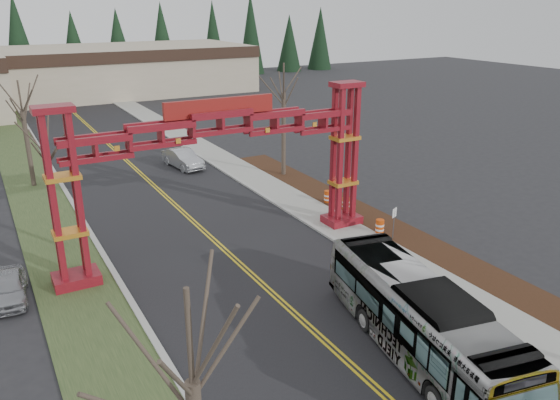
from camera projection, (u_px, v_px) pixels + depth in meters
road at (183, 212)px, 36.48m from camera, size 12.00×110.00×0.02m
lane_line_left at (181, 212)px, 36.42m from camera, size 0.12×100.00×0.01m
lane_line_right at (184, 211)px, 36.53m from camera, size 0.12×100.00×0.01m
curb_right at (264, 196)px, 39.30m from camera, size 0.30×110.00×0.15m
sidewalk_right at (281, 193)px, 39.97m from camera, size 2.60×110.00×0.14m
landscape_strip at (463, 266)px, 28.87m from camera, size 2.60×50.00×0.12m
grass_median at (56, 235)px, 32.78m from camera, size 4.00×110.00×0.08m
curb_left at (88, 228)px, 33.62m from camera, size 0.30×110.00×0.15m
gateway_arch at (221, 148)px, 28.72m from camera, size 18.20×1.60×8.90m
retail_building_east at (121, 69)px, 84.97m from camera, size 38.00×20.30×7.00m
conifer_treeline at (41, 47)px, 89.34m from camera, size 116.10×5.60×13.00m
transit_bus at (420, 320)px, 21.14m from camera, size 4.75×11.71×3.18m
silver_sedan at (183, 159)px, 46.16m from camera, size 2.35×4.97×1.58m
parked_car_near_a at (9, 287)px, 25.45m from camera, size 1.93×4.00×1.32m
bare_tree_median_near at (192, 384)px, 11.38m from camera, size 3.38×3.38×7.91m
bare_tree_median_mid at (46, 150)px, 29.38m from camera, size 2.96×2.96×7.70m
bare_tree_median_far at (22, 112)px, 39.73m from camera, size 3.44×3.44×7.99m
bare_tree_right_far at (284, 93)px, 42.05m from camera, size 3.43×3.43×8.93m
street_sign at (394, 217)px, 31.67m from camera, size 0.43×0.21×2.00m
barrel_south at (380, 227)px, 32.78m from camera, size 0.52×0.52×0.96m
barrel_mid at (346, 204)px, 36.62m from camera, size 0.49×0.49×0.90m
barrel_north at (328, 197)px, 37.88m from camera, size 0.50×0.50×0.93m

